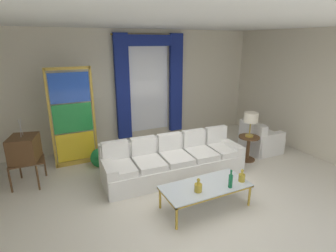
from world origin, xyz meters
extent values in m
plane|color=silver|center=(0.00, 0.00, 0.00)|extent=(16.00, 16.00, 0.00)
cube|color=beige|center=(0.00, 3.06, 1.50)|extent=(8.00, 0.12, 3.00)
cube|color=beige|center=(3.66, 0.60, 1.50)|extent=(0.12, 7.00, 3.00)
cube|color=white|center=(0.00, 0.80, 3.02)|extent=(8.00, 7.60, 0.04)
cube|color=white|center=(0.45, 2.98, 1.55)|extent=(1.10, 0.02, 2.50)
cylinder|color=gold|center=(0.45, 2.90, 2.86)|extent=(2.00, 0.04, 0.04)
cube|color=navy|center=(-0.32, 2.88, 1.55)|extent=(0.36, 0.12, 2.70)
cube|color=navy|center=(1.22, 2.88, 1.55)|extent=(0.36, 0.12, 2.70)
cube|color=navy|center=(0.45, 2.88, 2.72)|extent=(1.80, 0.10, 0.28)
cube|color=white|center=(0.07, 0.69, 0.19)|extent=(2.94, 1.02, 0.38)
cube|color=white|center=(0.08, 1.06, 0.39)|extent=(2.91, 0.32, 0.78)
cube|color=white|center=(1.42, 0.63, 0.28)|extent=(0.24, 0.86, 0.56)
cube|color=white|center=(-1.29, 0.75, 0.28)|extent=(0.24, 0.86, 0.56)
cube|color=white|center=(1.22, 0.59, 0.44)|extent=(0.56, 0.76, 0.12)
cube|color=white|center=(1.24, 0.91, 0.66)|extent=(0.52, 0.16, 0.40)
cube|color=white|center=(0.64, 0.62, 0.44)|extent=(0.56, 0.76, 0.12)
cube|color=white|center=(0.66, 0.94, 0.66)|extent=(0.52, 0.16, 0.40)
cube|color=white|center=(0.06, 0.64, 0.44)|extent=(0.56, 0.76, 0.12)
cube|color=white|center=(0.08, 0.96, 0.66)|extent=(0.52, 0.16, 0.40)
cube|color=white|center=(-0.52, 0.67, 0.44)|extent=(0.56, 0.76, 0.12)
cube|color=white|center=(-0.50, 0.99, 0.66)|extent=(0.52, 0.16, 0.40)
cube|color=white|center=(-1.09, 0.69, 0.44)|extent=(0.56, 0.76, 0.12)
cube|color=white|center=(-1.08, 1.01, 0.66)|extent=(0.52, 0.16, 0.40)
cube|color=silver|center=(0.04, -0.51, 0.40)|extent=(1.48, 0.68, 0.02)
cube|color=gold|center=(0.04, -0.19, 0.38)|extent=(1.48, 0.04, 0.03)
cube|color=gold|center=(0.04, -0.83, 0.38)|extent=(1.48, 0.04, 0.03)
cube|color=gold|center=(-0.69, -0.51, 0.38)|extent=(0.04, 0.68, 0.03)
cube|color=gold|center=(0.76, -0.51, 0.38)|extent=(0.04, 0.68, 0.03)
cylinder|color=gold|center=(-0.67, -0.21, 0.19)|extent=(0.04, 0.04, 0.38)
cylinder|color=gold|center=(0.74, -0.21, 0.19)|extent=(0.04, 0.04, 0.38)
cylinder|color=gold|center=(-0.67, -0.81, 0.19)|extent=(0.04, 0.04, 0.38)
cylinder|color=gold|center=(0.74, -0.81, 0.19)|extent=(0.04, 0.04, 0.38)
cylinder|color=#196B3D|center=(0.37, -0.73, 0.52)|extent=(0.07, 0.07, 0.22)
cylinder|color=#196B3D|center=(0.37, -0.73, 0.66)|extent=(0.03, 0.03, 0.06)
sphere|color=#196B3D|center=(0.37, -0.73, 0.71)|extent=(0.04, 0.04, 0.04)
cylinder|color=gold|center=(-0.18, -0.61, 0.48)|extent=(0.12, 0.12, 0.13)
cylinder|color=gold|center=(-0.18, -0.61, 0.57)|extent=(0.04, 0.04, 0.05)
sphere|color=gold|center=(-0.18, -0.61, 0.61)|extent=(0.06, 0.06, 0.06)
cylinder|color=gold|center=(0.67, -0.65, 0.47)|extent=(0.11, 0.11, 0.13)
cylinder|color=gold|center=(0.67, -0.65, 0.56)|extent=(0.04, 0.04, 0.05)
sphere|color=gold|center=(0.67, -0.65, 0.61)|extent=(0.05, 0.05, 0.05)
cube|color=brown|center=(-2.66, 1.66, 0.50)|extent=(0.62, 0.54, 0.03)
cylinder|color=brown|center=(-2.96, 1.45, 0.25)|extent=(0.04, 0.04, 0.50)
cylinder|color=brown|center=(-2.82, 1.99, 0.25)|extent=(0.04, 0.04, 0.50)
cylinder|color=brown|center=(-2.50, 1.33, 0.25)|extent=(0.04, 0.04, 0.50)
cylinder|color=brown|center=(-2.36, 1.87, 0.25)|extent=(0.04, 0.04, 0.50)
cube|color=brown|center=(-2.66, 1.66, 0.76)|extent=(0.61, 0.66, 0.48)
cube|color=black|center=(-2.89, 1.72, 0.78)|extent=(0.11, 0.38, 0.30)
cylinder|color=gold|center=(-2.91, 1.64, 0.59)|extent=(0.02, 0.04, 0.04)
cylinder|color=gold|center=(-2.87, 1.80, 0.59)|extent=(0.02, 0.04, 0.04)
cylinder|color=silver|center=(-2.66, 1.66, 1.18)|extent=(0.04, 0.13, 0.34)
cylinder|color=silver|center=(-2.66, 1.66, 1.18)|extent=(0.04, 0.13, 0.34)
cube|color=white|center=(2.67, 0.92, 0.20)|extent=(0.82, 0.82, 0.40)
cube|color=white|center=(2.67, 0.92, 0.45)|extent=(0.70, 0.70, 0.10)
cube|color=white|center=(2.35, 0.92, 0.40)|extent=(0.22, 0.80, 0.80)
cube|color=white|center=(2.68, 1.24, 0.29)|extent=(0.74, 0.19, 0.58)
cube|color=white|center=(2.67, 0.60, 0.29)|extent=(0.74, 0.19, 0.58)
cube|color=gold|center=(-2.12, 2.17, 1.10)|extent=(0.05, 0.05, 2.20)
cube|color=gold|center=(-1.22, 2.17, 1.10)|extent=(0.05, 0.05, 2.20)
cube|color=gold|center=(-1.67, 2.17, 2.17)|extent=(0.90, 0.05, 0.06)
cube|color=gold|center=(-1.67, 2.17, 0.05)|extent=(0.90, 0.05, 0.10)
cube|color=yellow|center=(-1.67, 2.17, 0.43)|extent=(0.82, 0.02, 0.64)
cube|color=#238E3D|center=(-1.67, 2.17, 1.10)|extent=(0.82, 0.02, 0.64)
cube|color=#1E47B7|center=(-1.67, 2.17, 1.77)|extent=(0.82, 0.02, 0.64)
cylinder|color=beige|center=(-1.21, 1.89, 0.03)|extent=(0.16, 0.16, 0.06)
ellipsoid|color=#175DA6|center=(-1.21, 1.89, 0.14)|extent=(0.18, 0.32, 0.20)
sphere|color=#175DA6|center=(-1.21, 2.03, 0.25)|extent=(0.09, 0.09, 0.09)
cone|color=gold|center=(-1.21, 2.09, 0.25)|extent=(0.02, 0.04, 0.02)
cone|color=#1B7C3B|center=(-1.21, 1.71, 0.24)|extent=(0.44, 0.40, 0.50)
cylinder|color=brown|center=(1.99, 0.64, 0.58)|extent=(0.48, 0.48, 0.03)
cylinder|color=brown|center=(1.99, 0.64, 0.29)|extent=(0.08, 0.08, 0.55)
cylinder|color=brown|center=(1.99, 0.64, 0.01)|extent=(0.36, 0.36, 0.03)
cylinder|color=#B29338|center=(1.99, 0.64, 0.61)|extent=(0.18, 0.18, 0.04)
cylinder|color=#B29338|center=(1.99, 0.64, 0.81)|extent=(0.03, 0.03, 0.36)
cylinder|color=beige|center=(1.99, 0.64, 1.05)|extent=(0.32, 0.32, 0.22)
camera|label=1|loc=(-2.26, -3.80, 2.72)|focal=28.72mm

